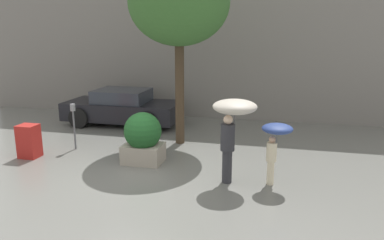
{
  "coord_description": "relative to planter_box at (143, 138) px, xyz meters",
  "views": [
    {
      "loc": [
        3.26,
        -7.72,
        3.37
      ],
      "look_at": [
        1.05,
        1.6,
        1.05
      ],
      "focal_mm": 35.0,
      "sensor_mm": 36.0,
      "label": 1
    }
  ],
  "objects": [
    {
      "name": "person_child",
      "position": [
        3.33,
        -0.71,
        0.43
      ],
      "size": [
        0.67,
        0.67,
        1.41
      ],
      "rotation": [
        0.0,
        0.0,
        -0.3
      ],
      "color": "beige",
      "rests_on": "ground"
    },
    {
      "name": "ground_plane",
      "position": [
        0.1,
        -0.97,
        -0.67
      ],
      "size": [
        40.0,
        40.0,
        0.0
      ],
      "primitive_type": "plane",
      "color": "slate"
    },
    {
      "name": "planter_box",
      "position": [
        0.0,
        0.0,
        0.0
      ],
      "size": [
        1.0,
        0.97,
        1.33
      ],
      "color": "#9E9384",
      "rests_on": "ground"
    },
    {
      "name": "person_adult",
      "position": [
        2.4,
        -0.77,
        0.84
      ],
      "size": [
        0.97,
        0.97,
        1.9
      ],
      "rotation": [
        0.0,
        0.0,
        0.34
      ],
      "color": "#2D2D33",
      "rests_on": "ground"
    },
    {
      "name": "newspaper_box",
      "position": [
        -3.14,
        -0.33,
        -0.22
      ],
      "size": [
        0.5,
        0.44,
        0.9
      ],
      "color": "#B2231E",
      "rests_on": "ground"
    },
    {
      "name": "street_tree",
      "position": [
        0.47,
        1.89,
        3.42
      ],
      "size": [
        2.87,
        2.87,
        5.34
      ],
      "color": "#423323",
      "rests_on": "ground"
    },
    {
      "name": "parked_car_near",
      "position": [
        -2.16,
        3.68,
        -0.06
      ],
      "size": [
        4.12,
        2.01,
        1.27
      ],
      "rotation": [
        0.0,
        0.0,
        1.56
      ],
      "color": "black",
      "rests_on": "ground"
    },
    {
      "name": "parking_meter",
      "position": [
        -2.31,
        0.59,
        0.28
      ],
      "size": [
        0.14,
        0.14,
        1.33
      ],
      "color": "#595B60",
      "rests_on": "ground"
    },
    {
      "name": "building_facade",
      "position": [
        0.1,
        5.53,
        2.33
      ],
      "size": [
        18.0,
        0.3,
        6.0
      ],
      "color": "gray",
      "rests_on": "ground"
    }
  ]
}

